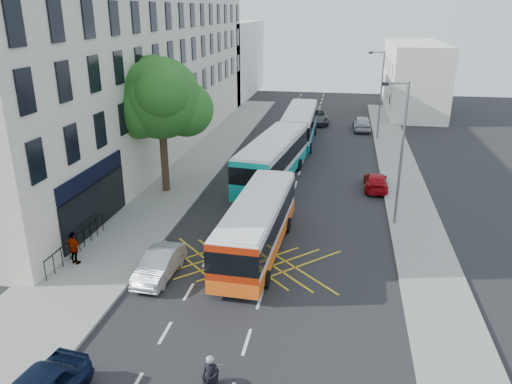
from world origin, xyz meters
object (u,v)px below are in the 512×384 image
at_px(lamp_far, 380,91).
at_px(parked_car_silver, 160,264).
at_px(distant_car_grey, 316,116).
at_px(bus_far, 300,125).
at_px(motorbike, 211,380).
at_px(bus_mid, 273,159).
at_px(bus_near, 257,225).
at_px(distant_car_silver, 362,123).
at_px(red_hatchback, 376,181).
at_px(street_tree, 160,99).
at_px(pedestrian_far, 74,248).
at_px(lamp_near, 400,147).

relative_size(lamp_far, parked_car_silver, 2.12).
bearing_deg(distant_car_grey, parked_car_silver, -104.68).
bearing_deg(bus_far, motorbike, -89.73).
bearing_deg(lamp_far, bus_mid, -120.29).
relative_size(bus_near, distant_car_silver, 2.33).
relative_size(lamp_far, motorbike, 4.12).
bearing_deg(bus_mid, bus_near, -78.68).
relative_size(parked_car_silver, red_hatchback, 0.98).
bearing_deg(motorbike, bus_mid, 88.92).
distance_m(bus_mid, distant_car_silver, 18.79).
xyz_separation_m(lamp_far, distant_car_grey, (-6.04, 6.54, -3.88)).
height_order(street_tree, parked_car_silver, street_tree).
xyz_separation_m(distant_car_grey, pedestrian_far, (-9.40, -34.25, 0.24)).
bearing_deg(parked_car_silver, street_tree, 110.78).
height_order(lamp_near, distant_car_silver, lamp_near).
distance_m(bus_near, pedestrian_far, 8.91).
bearing_deg(lamp_near, motorbike, -114.03).
bearing_deg(distant_car_silver, lamp_far, 105.57).
bearing_deg(pedestrian_far, parked_car_silver, -163.74).
xyz_separation_m(bus_near, bus_mid, (-0.84, 11.08, 0.18)).
distance_m(street_tree, lamp_far, 22.57).
distance_m(lamp_far, red_hatchback, 14.52).
bearing_deg(distant_car_silver, street_tree, 55.28).
bearing_deg(distant_car_grey, pedestrian_far, -111.68).
distance_m(street_tree, parked_car_silver, 12.80).
height_order(parked_car_silver, distant_car_grey, distant_car_grey).
relative_size(motorbike, pedestrian_far, 1.18).
relative_size(lamp_near, bus_near, 0.79).
bearing_deg(motorbike, distant_car_silver, 77.78).
bearing_deg(street_tree, pedestrian_far, -93.93).
distance_m(parked_car_silver, red_hatchback, 17.44).
bearing_deg(pedestrian_far, distant_car_silver, -95.09).
distance_m(motorbike, red_hatchback, 22.02).
relative_size(red_hatchback, distant_car_silver, 0.89).
distance_m(lamp_far, motorbike, 35.94).
relative_size(bus_mid, bus_far, 1.04).
bearing_deg(parked_car_silver, bus_mid, 79.99).
bearing_deg(street_tree, bus_far, 63.21).
xyz_separation_m(bus_mid, pedestrian_far, (-7.51, -14.15, -0.69)).
distance_m(bus_far, red_hatchback, 13.60).
xyz_separation_m(red_hatchback, distant_car_silver, (-0.57, 17.90, 0.18)).
distance_m(lamp_near, parked_car_silver, 14.21).
relative_size(lamp_far, bus_mid, 0.70).
bearing_deg(street_tree, distant_car_silver, 57.40).
bearing_deg(bus_near, street_tree, 137.38).
distance_m(red_hatchback, distant_car_grey, 21.14).
bearing_deg(bus_far, bus_mid, -94.44).
bearing_deg(lamp_far, bus_far, -164.46).
distance_m(motorbike, distant_car_silver, 39.46).
distance_m(lamp_near, motorbike, 16.96).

